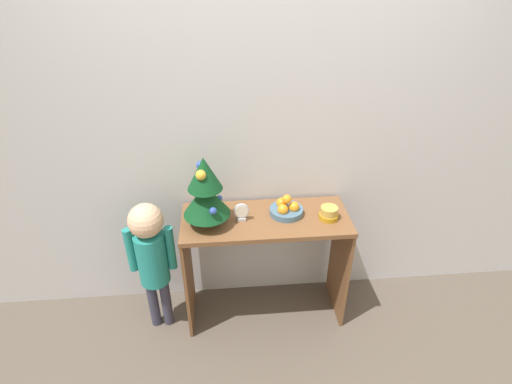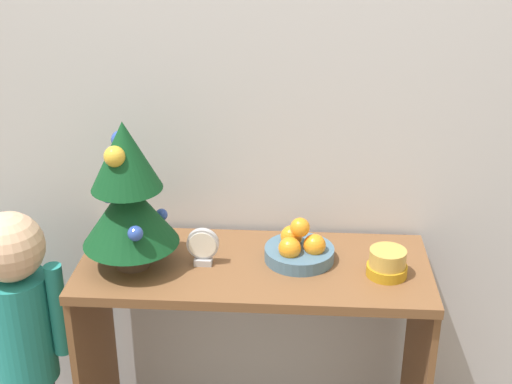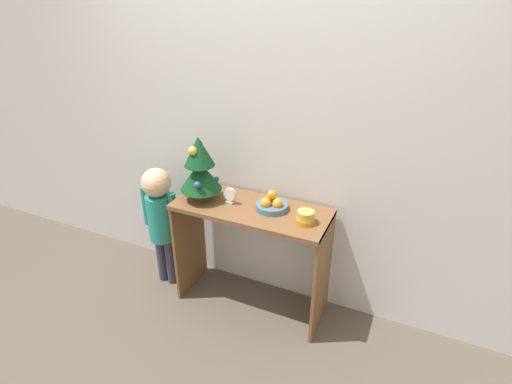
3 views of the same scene
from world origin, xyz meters
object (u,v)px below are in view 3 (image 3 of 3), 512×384
Objects in this scene: fruit_bowl at (272,204)px; singing_bowl at (305,217)px; mini_tree at (200,168)px; child_figure at (160,212)px; desk_clock at (230,196)px.

singing_bowl is (0.25, -0.07, 0.00)m from fruit_bowl.
mini_tree is 0.46× the size of child_figure.
mini_tree is 0.55m from child_figure.
mini_tree is at bearing -173.87° from desk_clock.
singing_bowl is 1.13m from child_figure.
singing_bowl is 1.02× the size of desk_clock.
desk_clock reaches higher than singing_bowl.
mini_tree is 0.27m from desk_clock.
mini_tree is at bearing 3.12° from child_figure.
child_figure is (-1.11, -0.01, -0.21)m from singing_bowl.
fruit_bowl is 1.77× the size of singing_bowl.
fruit_bowl is (0.49, 0.06, -0.20)m from mini_tree.
fruit_bowl is at bearing 7.50° from mini_tree.
mini_tree is 0.77m from singing_bowl.
child_figure reaches higher than singing_bowl.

